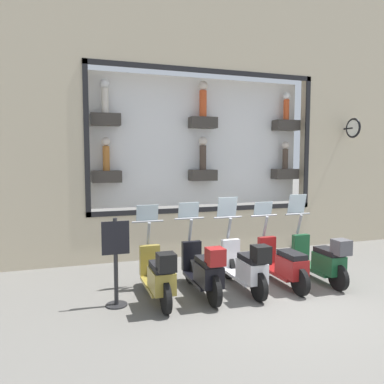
{
  "coord_description": "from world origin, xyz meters",
  "views": [
    {
      "loc": [
        -5.4,
        3.35,
        2.45
      ],
      "look_at": [
        2.17,
        0.82,
        1.74
      ],
      "focal_mm": 35.0,
      "sensor_mm": 36.0,
      "label": 1
    }
  ],
  "objects_px": {
    "scooter_white_2": "(246,266)",
    "scooter_black_3": "(204,270)",
    "scooter_green_0": "(321,259)",
    "scooter_red_1": "(283,264)",
    "shop_sign_post": "(116,260)",
    "scooter_olive_4": "(158,275)"
  },
  "relations": [
    {
      "from": "scooter_red_1",
      "to": "scooter_white_2",
      "type": "relative_size",
      "value": 1.0
    },
    {
      "from": "scooter_green_0",
      "to": "scooter_red_1",
      "type": "xyz_separation_m",
      "value": [
        0.06,
        0.83,
        -0.04
      ]
    },
    {
      "from": "scooter_red_1",
      "to": "shop_sign_post",
      "type": "bearing_deg",
      "value": 89.79
    },
    {
      "from": "scooter_green_0",
      "to": "scooter_black_3",
      "type": "bearing_deg",
      "value": 89.85
    },
    {
      "from": "scooter_olive_4",
      "to": "shop_sign_post",
      "type": "bearing_deg",
      "value": 84.33
    },
    {
      "from": "scooter_green_0",
      "to": "shop_sign_post",
      "type": "bearing_deg",
      "value": 88.99
    },
    {
      "from": "scooter_black_3",
      "to": "shop_sign_post",
      "type": "bearing_deg",
      "value": 87.6
    },
    {
      "from": "scooter_olive_4",
      "to": "shop_sign_post",
      "type": "xyz_separation_m",
      "value": [
        0.07,
        0.7,
        0.31
      ]
    },
    {
      "from": "scooter_black_3",
      "to": "scooter_red_1",
      "type": "bearing_deg",
      "value": -88.18
    },
    {
      "from": "scooter_green_0",
      "to": "scooter_black_3",
      "type": "relative_size",
      "value": 0.99
    },
    {
      "from": "shop_sign_post",
      "to": "scooter_black_3",
      "type": "bearing_deg",
      "value": -92.4
    },
    {
      "from": "scooter_white_2",
      "to": "scooter_black_3",
      "type": "height_order",
      "value": "scooter_white_2"
    },
    {
      "from": "scooter_olive_4",
      "to": "scooter_white_2",
      "type": "bearing_deg",
      "value": -89.94
    },
    {
      "from": "scooter_red_1",
      "to": "scooter_white_2",
      "type": "bearing_deg",
      "value": 93.9
    },
    {
      "from": "scooter_green_0",
      "to": "scooter_olive_4",
      "type": "bearing_deg",
      "value": 89.98
    },
    {
      "from": "scooter_green_0",
      "to": "scooter_red_1",
      "type": "height_order",
      "value": "scooter_green_0"
    },
    {
      "from": "scooter_white_2",
      "to": "scooter_green_0",
      "type": "bearing_deg",
      "value": -90.1
    },
    {
      "from": "scooter_white_2",
      "to": "scooter_black_3",
      "type": "bearing_deg",
      "value": 89.73
    },
    {
      "from": "shop_sign_post",
      "to": "scooter_green_0",
      "type": "bearing_deg",
      "value": -91.01
    },
    {
      "from": "scooter_green_0",
      "to": "scooter_olive_4",
      "type": "xyz_separation_m",
      "value": [
        0.0,
        3.31,
        0.0
      ]
    },
    {
      "from": "scooter_red_1",
      "to": "shop_sign_post",
      "type": "relative_size",
      "value": 1.22
    },
    {
      "from": "scooter_black_3",
      "to": "scooter_olive_4",
      "type": "distance_m",
      "value": 0.83
    }
  ]
}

